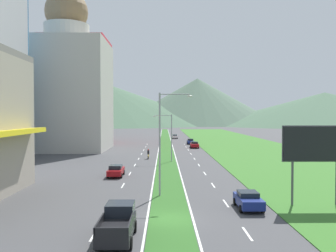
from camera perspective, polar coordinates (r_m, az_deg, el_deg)
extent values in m
plane|color=#424244|center=(28.16, 0.33, -14.62)|extent=(600.00, 600.00, 0.00)
cube|color=#2D6023|center=(87.39, -0.33, -3.50)|extent=(3.20, 240.00, 0.06)
cube|color=#387028|center=(89.89, 12.94, -3.40)|extent=(24.00, 240.00, 0.06)
cube|color=silver|center=(25.45, -11.60, -16.43)|extent=(0.16, 2.80, 0.01)
cube|color=silver|center=(33.38, -8.81, -12.03)|extent=(0.16, 2.80, 0.01)
cube|color=silver|center=(41.48, -7.14, -9.32)|extent=(0.16, 2.80, 0.01)
cube|color=silver|center=(49.66, -6.04, -7.49)|extent=(0.16, 2.80, 0.01)
cube|color=silver|center=(57.90, -5.26, -6.18)|extent=(0.16, 2.80, 0.01)
cube|color=silver|center=(66.16, -4.67, -5.19)|extent=(0.16, 2.80, 0.01)
cube|color=silver|center=(74.44, -4.22, -4.43)|extent=(0.16, 2.80, 0.01)
cube|color=silver|center=(82.74, -3.86, -3.82)|extent=(0.16, 2.80, 0.01)
cube|color=silver|center=(91.05, -3.56, -3.31)|extent=(0.16, 2.80, 0.01)
cube|color=silver|center=(99.37, -3.31, -2.90)|extent=(0.16, 2.80, 0.01)
cube|color=silver|center=(25.63, 12.43, -16.30)|extent=(0.16, 2.80, 0.01)
cube|color=silver|center=(33.52, 9.13, -11.97)|extent=(0.16, 2.80, 0.01)
cube|color=silver|center=(41.59, 7.15, -9.29)|extent=(0.16, 2.80, 0.01)
cube|color=silver|center=(49.76, 5.84, -7.47)|extent=(0.16, 2.80, 0.01)
cube|color=silver|center=(57.98, 4.90, -6.17)|extent=(0.16, 2.80, 0.01)
cube|color=silver|center=(66.23, 4.20, -5.19)|extent=(0.16, 2.80, 0.01)
cube|color=silver|center=(74.51, 3.66, -4.42)|extent=(0.16, 2.80, 0.01)
cube|color=silver|center=(82.80, 3.22, -3.81)|extent=(0.16, 2.80, 0.01)
cube|color=silver|center=(91.10, 2.87, -3.31)|extent=(0.16, 2.80, 0.01)
cube|color=silver|center=(99.42, 2.58, -2.89)|extent=(0.16, 2.80, 0.01)
cube|color=silver|center=(87.40, -1.48, -3.52)|extent=(0.16, 240.00, 0.01)
cube|color=silver|center=(87.42, 0.82, -3.52)|extent=(0.16, 240.00, 0.01)
cube|color=#B7B2A8|center=(86.27, -15.65, 4.59)|extent=(18.61, 18.61, 24.80)
cylinder|color=beige|center=(88.19, -15.73, 13.94)|extent=(10.20, 10.20, 3.88)
sphere|color=olive|center=(89.36, -15.75, 16.98)|extent=(9.71, 9.71, 9.71)
cube|color=#D83847|center=(107.93, -14.18, 5.35)|extent=(17.75, 17.75, 29.86)
cone|color=#47664C|center=(323.34, -10.42, 3.53)|extent=(211.43, 211.43, 37.20)
cone|color=#516B56|center=(320.82, 4.65, 3.89)|extent=(144.36, 144.36, 40.81)
cone|color=#47664C|center=(320.65, 23.53, 2.50)|extent=(199.26, 199.26, 26.78)
cylinder|color=#99999E|center=(35.19, -1.32, -2.96)|extent=(0.18, 0.18, 10.12)
cylinder|color=#99999E|center=(35.11, 1.06, 5.05)|extent=(2.92, 0.18, 0.10)
ellipsoid|color=silver|center=(35.14, 3.45, 4.72)|extent=(0.56, 0.28, 0.20)
cylinder|color=#99999E|center=(61.68, 0.56, -1.92)|extent=(0.18, 0.18, 8.08)
cylinder|color=#99999E|center=(61.58, -0.81, 1.70)|extent=(2.95, 0.16, 0.10)
ellipsoid|color=silver|center=(61.63, -2.18, 1.51)|extent=(0.56, 0.28, 0.20)
cylinder|color=#4C4C51|center=(33.80, 19.06, -8.53)|extent=(0.20, 0.20, 3.94)
cube|color=black|center=(33.98, 22.28, -2.61)|extent=(5.57, 0.16, 2.99)
cube|color=#4C4C51|center=(34.09, 22.20, -2.60)|extent=(5.77, 0.08, 3.19)
cube|color=navy|center=(99.93, 3.57, -2.51)|extent=(1.71, 4.42, 0.64)
cube|color=black|center=(100.07, 3.56, -2.17)|extent=(1.47, 1.95, 0.49)
cylinder|color=black|center=(98.66, 4.10, -2.75)|extent=(0.22, 0.64, 0.64)
cylinder|color=black|center=(98.53, 3.15, -2.75)|extent=(0.22, 0.64, 0.64)
cylinder|color=black|center=(101.38, 3.97, -2.63)|extent=(0.22, 0.64, 0.64)
cylinder|color=black|center=(101.26, 3.05, -2.63)|extent=(0.22, 0.64, 0.64)
cube|color=maroon|center=(47.57, -8.24, -7.11)|extent=(1.80, 4.40, 0.68)
cube|color=black|center=(47.31, -8.27, -6.43)|extent=(1.55, 1.94, 0.50)
cylinder|color=black|center=(49.08, -9.03, -7.24)|extent=(0.22, 0.64, 0.64)
cylinder|color=black|center=(48.86, -7.01, -7.27)|extent=(0.22, 0.64, 0.64)
cylinder|color=black|center=(46.42, -9.53, -7.75)|extent=(0.22, 0.64, 0.64)
cylinder|color=black|center=(46.18, -7.39, -7.79)|extent=(0.22, 0.64, 0.64)
cube|color=maroon|center=(88.22, 4.20, -3.03)|extent=(1.85, 4.58, 0.73)
cube|color=black|center=(88.35, 4.19, -2.64)|extent=(1.59, 2.02, 0.47)
cylinder|color=black|center=(86.92, 4.86, -3.35)|extent=(0.22, 0.64, 0.64)
cylinder|color=black|center=(86.77, 3.69, -3.35)|extent=(0.22, 0.64, 0.64)
cylinder|color=black|center=(89.74, 4.69, -3.19)|extent=(0.22, 0.64, 0.64)
cylinder|color=black|center=(89.59, 3.56, -3.19)|extent=(0.22, 0.64, 0.64)
cube|color=navy|center=(31.82, 12.59, -11.47)|extent=(1.85, 4.06, 0.73)
cube|color=black|center=(31.85, 12.53, -10.41)|extent=(1.59, 1.78, 0.40)
cylinder|color=black|center=(30.94, 14.77, -12.57)|extent=(0.22, 0.64, 0.64)
cylinder|color=black|center=(30.52, 11.48, -12.74)|extent=(0.22, 0.64, 0.64)
cylinder|color=black|center=(33.30, 13.60, -11.53)|extent=(0.22, 0.64, 0.64)
cylinder|color=black|center=(32.92, 10.54, -11.67)|extent=(0.22, 0.64, 0.64)
cube|color=silver|center=(123.69, 1.08, -1.70)|extent=(1.83, 4.52, 0.66)
cube|color=black|center=(123.84, 1.08, -1.45)|extent=(1.57, 1.99, 0.41)
cylinder|color=black|center=(122.34, 1.51, -1.89)|extent=(0.22, 0.64, 0.64)
cylinder|color=black|center=(122.28, 0.69, -1.89)|extent=(0.22, 0.64, 0.64)
cylinder|color=black|center=(125.13, 1.46, -1.81)|extent=(0.22, 0.64, 0.64)
cylinder|color=black|center=(125.08, 0.66, -1.81)|extent=(0.22, 0.64, 0.64)
cube|color=black|center=(23.84, -8.03, -15.66)|extent=(2.00, 5.40, 0.80)
cube|color=black|center=(25.15, -7.56, -12.85)|extent=(1.84, 2.00, 0.80)
cube|color=black|center=(22.76, -10.84, -14.89)|extent=(0.10, 3.20, 0.44)
cube|color=black|center=(22.51, -5.95, -15.06)|extent=(0.10, 3.20, 0.44)
cube|color=black|center=(21.15, -9.00, -16.18)|extent=(1.84, 0.10, 0.44)
cylinder|color=black|center=(25.62, -9.75, -15.37)|extent=(0.26, 0.80, 0.80)
cylinder|color=black|center=(25.40, -5.31, -15.50)|extent=(0.26, 0.80, 0.80)
cylinder|color=black|center=(22.59, -11.12, -17.74)|extent=(0.26, 0.80, 0.80)
cylinder|color=black|center=(22.34, -6.02, -17.95)|extent=(0.26, 0.80, 0.80)
cylinder|color=black|center=(66.75, -3.11, -4.88)|extent=(0.10, 0.60, 0.60)
cylinder|color=black|center=(65.37, -3.16, -5.01)|extent=(0.12, 0.60, 0.60)
cube|color=yellow|center=(66.04, -3.14, -4.79)|extent=(0.20, 1.12, 0.25)
ellipsoid|color=yellow|center=(66.20, -3.13, -4.47)|extent=(0.24, 0.44, 0.24)
cube|color=black|center=(65.86, -3.14, -4.18)|extent=(0.36, 0.28, 0.70)
sphere|color=red|center=(65.87, -3.14, -3.77)|extent=(0.26, 0.26, 0.26)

